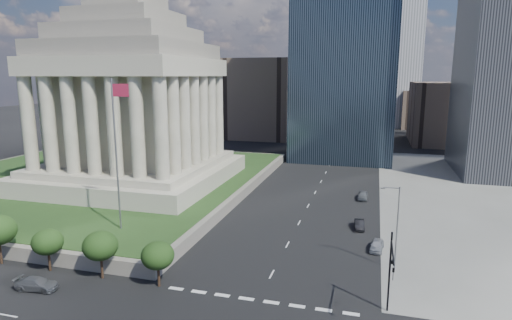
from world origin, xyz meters
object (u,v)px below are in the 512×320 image
(suv_grey, at_px, (37,284))
(parked_sedan_far, at_px, (363,195))
(parked_sedan_near, at_px, (377,245))
(war_memorial, at_px, (131,80))
(traffic_signal_ne, at_px, (391,268))
(street_lamp_north, at_px, (396,223))
(flagpole, at_px, (117,147))
(parked_sedan_mid, at_px, (359,224))

(suv_grey, distance_m, parked_sedan_far, 54.29)
(parked_sedan_far, bearing_deg, parked_sedan_near, -82.82)
(war_memorial, distance_m, traffic_signal_ne, 60.00)
(war_memorial, height_order, street_lamp_north, war_memorial)
(traffic_signal_ne, xyz_separation_m, suv_grey, (-35.56, -3.83, -4.59))
(war_memorial, xyz_separation_m, street_lamp_north, (47.33, -23.00, -15.74))
(parked_sedan_near, xyz_separation_m, parked_sedan_far, (-2.50, 23.40, 0.07))
(flagpole, height_order, parked_sedan_near, flagpole)
(parked_sedan_mid, bearing_deg, street_lamp_north, -76.76)
(parked_sedan_mid, bearing_deg, parked_sedan_near, -77.13)
(traffic_signal_ne, distance_m, parked_sedan_mid, 24.83)
(traffic_signal_ne, relative_size, parked_sedan_far, 1.84)
(war_memorial, relative_size, flagpole, 1.95)
(flagpole, relative_size, traffic_signal_ne, 2.50)
(parked_sedan_near, bearing_deg, parked_sedan_far, 102.35)
(parked_sedan_near, relative_size, parked_sedan_mid, 1.01)
(parked_sedan_near, bearing_deg, street_lamp_north, -64.61)
(parked_sedan_far, bearing_deg, suv_grey, -125.12)
(flagpole, distance_m, suv_grey, 18.88)
(suv_grey, height_order, parked_sedan_far, parked_sedan_far)
(war_memorial, height_order, parked_sedan_mid, war_memorial)
(parked_sedan_near, height_order, parked_sedan_far, parked_sedan_far)
(flagpole, relative_size, parked_sedan_mid, 5.15)
(traffic_signal_ne, bearing_deg, war_memorial, 143.58)
(suv_grey, height_order, parked_sedan_near, parked_sedan_near)
(suv_grey, bearing_deg, parked_sedan_mid, -55.75)
(traffic_signal_ne, bearing_deg, street_lamp_north, 85.81)
(war_memorial, relative_size, street_lamp_north, 3.90)
(parked_sedan_near, bearing_deg, parked_sedan_mid, 114.51)
(flagpole, xyz_separation_m, suv_grey, (-1.23, -14.13, -12.45))
(war_memorial, xyz_separation_m, flagpole, (12.17, -24.00, -8.29))
(suv_grey, xyz_separation_m, parked_sedan_mid, (32.06, 27.98, -0.02))
(suv_grey, xyz_separation_m, parked_sedan_near, (34.56, 20.40, 0.01))
(war_memorial, distance_m, parked_sedan_far, 48.04)
(suv_grey, height_order, parked_sedan_mid, suv_grey)
(war_memorial, height_order, parked_sedan_far, war_memorial)
(traffic_signal_ne, xyz_separation_m, parked_sedan_mid, (-3.50, 24.15, -4.61))
(traffic_signal_ne, xyz_separation_m, parked_sedan_near, (-1.00, 16.57, -4.58))
(war_memorial, distance_m, parked_sedan_near, 53.05)
(war_memorial, bearing_deg, traffic_signal_ne, -36.42)
(street_lamp_north, bearing_deg, suv_grey, -157.42)
(war_memorial, height_order, flagpole, war_memorial)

